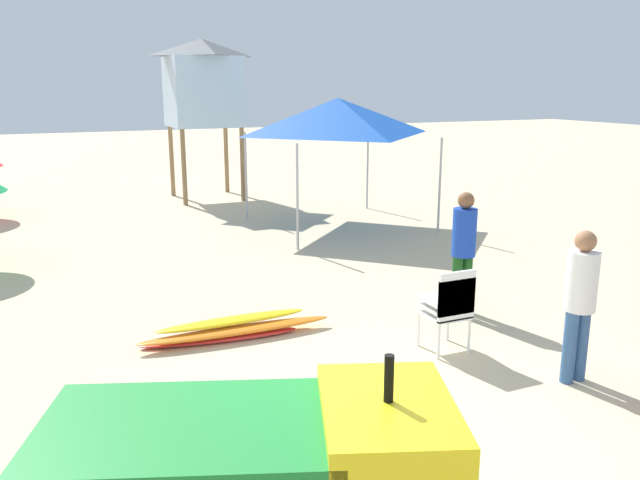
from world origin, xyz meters
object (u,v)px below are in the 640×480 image
Objects in this scene: surfboard_pile at (230,330)px; stacked_plastic_chairs at (450,303)px; lifeguard_near_center at (580,297)px; lifeguard_tower at (203,83)px; utility_cart at (256,467)px; lifeguard_near_right at (464,245)px; popup_canopy at (338,116)px.

stacked_plastic_chairs is at bearing -32.93° from surfboard_pile.
surfboard_pile is at bearing 139.12° from lifeguard_near_center.
surfboard_pile is 0.58× the size of lifeguard_tower.
surfboard_pile is (0.94, 3.89, -0.67)m from utility_cart.
utility_cart reaches higher than surfboard_pile.
utility_cart is 4.06m from surfboard_pile.
lifeguard_near_right reaches higher than stacked_plastic_chairs.
utility_cart is 2.75× the size of stacked_plastic_chairs.
lifeguard_near_center is 0.51× the size of popup_canopy.
popup_canopy is 5.03m from lifeguard_tower.
utility_cart is 10.55m from popup_canopy.
utility_cart is at bearing -102.97° from lifeguard_tower.
surfboard_pile is (-2.21, 1.43, -0.49)m from stacked_plastic_chairs.
surfboard_pile is at bearing 147.07° from stacked_plastic_chairs.
stacked_plastic_chairs is 1.43m from lifeguard_near_center.
lifeguard_tower is (3.19, 13.86, 2.30)m from utility_cart.
lifeguard_tower is (2.25, 9.97, 2.96)m from surfboard_pile.
lifeguard_near_right is at bearing 40.60° from utility_cart.
popup_canopy is at bearing 75.32° from stacked_plastic_chairs.
lifeguard_near_center is at bearing -86.63° from lifeguard_tower.
lifeguard_near_right is (0.16, 2.20, 0.03)m from lifeguard_near_center.
popup_canopy is at bearing 81.68° from lifeguard_near_right.
lifeguard_tower is (-1.73, 4.67, 0.70)m from popup_canopy.
surfboard_pile is 1.49× the size of lifeguard_near_center.
popup_canopy reaches higher than utility_cart.
lifeguard_near_center is 8.08m from popup_canopy.
lifeguard_near_right is at bearing 85.97° from lifeguard_near_center.
stacked_plastic_chairs is 7.19m from popup_canopy.
lifeguard_near_right reaches higher than surfboard_pile.
utility_cart is at bearing -142.07° from stacked_plastic_chairs.
lifeguard_tower is at bearing 77.27° from surfboard_pile.
popup_canopy reaches higher than lifeguard_near_right.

